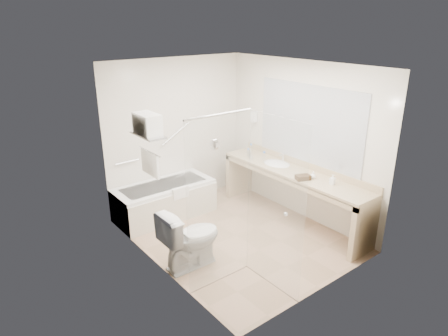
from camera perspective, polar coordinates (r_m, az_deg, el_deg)
floor at (r=6.09m, az=1.76°, el=-9.64°), size 3.20×3.20×0.00m
ceiling at (r=5.30m, az=2.06°, el=14.46°), size 2.60×3.20×0.10m
wall_back at (r=6.82m, az=-6.77°, el=4.99°), size 2.60×0.10×2.50m
wall_front at (r=4.55m, az=14.95°, el=-3.65°), size 2.60×0.10×2.50m
wall_left at (r=4.89m, az=-9.89°, el=-1.51°), size 0.10×3.20×2.50m
wall_right at (r=6.44m, az=10.84°, el=3.84°), size 0.10×3.20×2.50m
bathtub at (r=6.62m, az=-8.47°, el=-4.57°), size 1.60×0.73×0.59m
grab_bar_short at (r=6.45m, az=-13.66°, el=0.85°), size 0.40×0.03×0.03m
grab_bar_long at (r=6.76m, az=-6.96°, el=4.84°), size 0.53×0.03×0.33m
shower_enclosure at (r=4.61m, az=3.22°, el=-5.14°), size 0.96×0.91×2.11m
towel_shelf at (r=5.08m, az=-10.85°, el=5.28°), size 0.24×0.55×0.81m
vanity_counter at (r=6.36m, az=9.83°, el=-2.16°), size 0.55×2.70×0.95m
sink at (r=6.56m, az=7.54°, el=0.39°), size 0.40×0.52×0.14m
faucet at (r=6.63m, az=8.47°, el=1.55°), size 0.03×0.03×0.14m
mirror at (r=6.26m, az=11.99°, el=6.13°), size 0.02×2.00×1.20m
hairdryer_unit at (r=7.07m, az=4.28°, el=7.30°), size 0.08×0.10×0.18m
toilet at (r=5.25m, az=-4.79°, el=-9.96°), size 0.82×0.46×0.80m
amenity_basket at (r=5.95m, az=11.21°, el=-1.32°), size 0.24×0.20×0.07m
soap_bottle_a at (r=5.88m, az=15.21°, el=-1.95°), size 0.09×0.16×0.07m
soap_bottle_b at (r=6.01m, az=12.60°, el=-1.11°), size 0.10×0.12×0.08m
water_bottle_left at (r=6.95m, az=3.87°, el=2.68°), size 0.06×0.06×0.19m
water_bottle_mid at (r=6.54m, az=5.75°, el=1.49°), size 0.06×0.06×0.20m
water_bottle_right at (r=6.75m, az=3.48°, el=2.07°), size 0.05×0.05×0.17m
drinking_glass_near at (r=6.86m, az=3.63°, el=2.08°), size 0.07×0.07×0.09m
drinking_glass_far at (r=6.66m, az=3.92°, el=1.47°), size 0.07×0.07×0.08m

